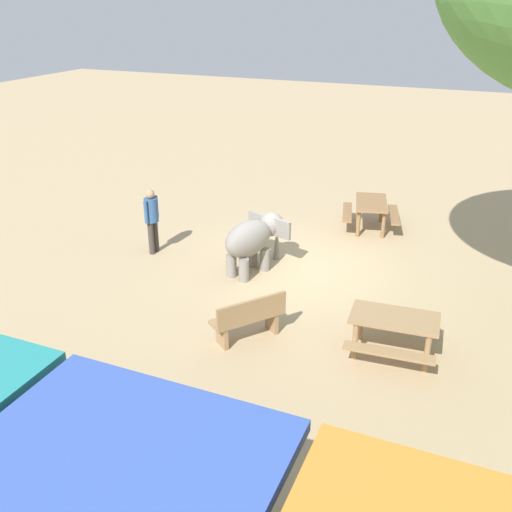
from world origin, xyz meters
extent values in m
plane|color=tan|center=(0.00, 0.00, 0.00)|extent=(60.00, 60.00, 0.00)
cylinder|color=gray|center=(1.02, 0.22, 0.27)|extent=(0.23, 0.23, 0.53)
cylinder|color=gray|center=(0.67, 0.33, 0.27)|extent=(0.23, 0.23, 0.53)
cylinder|color=gray|center=(1.24, 0.92, 0.27)|extent=(0.23, 0.23, 0.53)
cylinder|color=gray|center=(0.89, 1.03, 0.27)|extent=(0.23, 0.23, 0.53)
ellipsoid|color=gray|center=(0.96, 0.62, 0.85)|extent=(1.04, 1.47, 0.80)
sphere|color=gray|center=(0.71, -0.16, 0.95)|extent=(0.57, 0.57, 0.57)
cone|color=gray|center=(0.65, -0.36, 0.45)|extent=(0.18, 0.18, 0.89)
cube|color=gray|center=(1.10, -0.19, 0.95)|extent=(0.46, 0.20, 0.43)
cube|color=gray|center=(0.38, 0.03, 0.95)|extent=(0.46, 0.20, 0.43)
cylinder|color=#3F3833|center=(3.55, 0.38, 0.41)|extent=(0.14, 0.14, 0.82)
cylinder|color=#3F3833|center=(3.56, 0.56, 0.41)|extent=(0.14, 0.14, 0.82)
cylinder|color=#33598C|center=(3.56, 0.47, 1.11)|extent=(0.32, 0.32, 0.58)
sphere|color=tan|center=(3.56, 0.47, 1.51)|extent=(0.22, 0.22, 0.22)
cylinder|color=#33598C|center=(3.55, 0.26, 1.12)|extent=(0.09, 0.09, 0.55)
cylinder|color=#33598C|center=(3.57, 0.68, 1.12)|extent=(0.09, 0.09, 0.55)
cube|color=#9E7A51|center=(-0.12, 3.13, 0.45)|extent=(1.17, 1.36, 0.06)
cube|color=#9E7A51|center=(-0.25, 3.23, 0.68)|extent=(0.90, 1.15, 0.40)
cube|color=#9E7A51|center=(0.20, 3.54, 0.21)|extent=(0.33, 0.28, 0.42)
cube|color=#9E7A51|center=(-0.44, 2.71, 0.21)|extent=(0.33, 0.28, 0.42)
cube|color=#9E7A51|center=(-2.67, 2.64, 0.75)|extent=(1.56, 0.91, 0.06)
cylinder|color=#9E7A51|center=(-3.24, 2.27, 0.36)|extent=(0.10, 0.10, 0.72)
cylinder|color=#9E7A51|center=(-3.29, 2.91, 0.36)|extent=(0.10, 0.10, 0.72)
cylinder|color=#9E7A51|center=(-2.05, 2.37, 0.36)|extent=(0.10, 0.10, 0.72)
cylinder|color=#9E7A51|center=(-2.10, 3.00, 0.36)|extent=(0.10, 0.10, 0.72)
cube|color=#9E7A51|center=(-2.62, 2.02, 0.44)|extent=(1.51, 0.35, 0.05)
cube|color=#9E7A51|center=(-2.72, 3.26, 0.44)|extent=(1.51, 0.35, 0.05)
cube|color=olive|center=(-0.98, -3.15, 0.75)|extent=(1.14, 1.65, 0.06)
cylinder|color=olive|center=(-0.53, -3.65, 0.36)|extent=(0.10, 0.10, 0.72)
cylinder|color=olive|center=(-1.15, -3.81, 0.36)|extent=(0.10, 0.10, 0.72)
cylinder|color=olive|center=(-0.82, -2.49, 0.36)|extent=(0.10, 0.10, 0.72)
cylinder|color=olive|center=(-1.44, -2.64, 0.36)|extent=(0.10, 0.10, 0.72)
cube|color=olive|center=(-0.38, -3.00, 0.44)|extent=(0.59, 1.51, 0.05)
cube|color=olive|center=(-1.59, -3.30, 0.44)|extent=(0.59, 1.51, 0.05)
cube|color=#3856B2|center=(-1.47, 8.92, 2.46)|extent=(2.50, 2.50, 0.12)
cylinder|color=gray|center=(-0.57, 8.11, 1.20)|extent=(0.10, 0.10, 2.40)
cylinder|color=gray|center=(0.23, 8.11, 1.20)|extent=(0.10, 0.10, 2.40)
camera|label=1|loc=(-3.78, 11.38, 5.81)|focal=40.19mm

